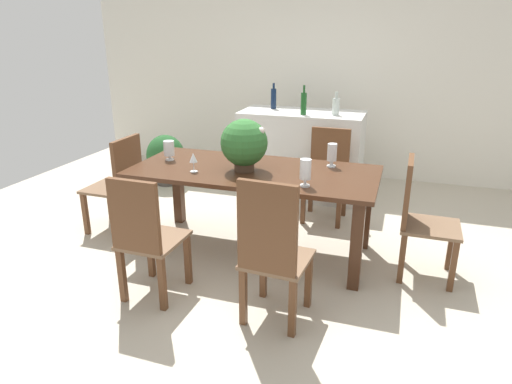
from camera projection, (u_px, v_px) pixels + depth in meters
The scene contains 18 objects.
ground_plane at pixel (254, 250), 4.10m from camera, with size 7.04×7.04×0.00m, color #BCB29E.
back_wall at pixel (317, 76), 5.98m from camera, with size 6.40×0.10×2.60m, color silver.
dining_table at pixel (254, 182), 3.89m from camera, with size 2.08×0.96×0.76m.
chair_far_right at pixel (328, 170), 4.67m from camera, with size 0.44×0.43×0.93m.
chair_foot_end at pixel (418, 214), 3.53m from camera, with size 0.45×0.43×0.96m.
chair_near_left at pixel (145, 235), 3.19m from camera, with size 0.41×0.46×0.95m.
chair_near_right at pixel (272, 250), 2.89m from camera, with size 0.44×0.47×1.04m.
chair_head_end at pixel (120, 180), 4.33m from camera, with size 0.46×0.46×0.94m.
flower_centerpiece at pixel (244, 144), 3.74m from camera, with size 0.39×0.39×0.44m.
crystal_vase_left at pixel (305, 170), 3.40m from camera, with size 0.09×0.09×0.21m.
crystal_vase_center_near at pixel (332, 154), 3.89m from camera, with size 0.08×0.08×0.20m.
crystal_vase_right at pixel (169, 149), 4.09m from camera, with size 0.10×0.10×0.18m.
wine_glass at pixel (193, 158), 3.75m from camera, with size 0.07×0.07×0.16m.
kitchen_counter at pixel (301, 154), 5.35m from camera, with size 1.40×0.67×0.99m, color silver.
wine_bottle_tall at pixel (336, 106), 4.95m from camera, with size 0.08×0.08×0.25m.
wine_bottle_green at pixel (304, 103), 4.97m from camera, with size 0.06×0.06×0.32m.
wine_bottle_dark at pixel (274, 98), 5.35m from camera, with size 0.06×0.06×0.30m.
potted_plant_floor at pixel (166, 158), 5.73m from camera, with size 0.48×0.48×0.64m.
Camera 1 is at (1.19, -3.48, 1.87)m, focal length 31.87 mm.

